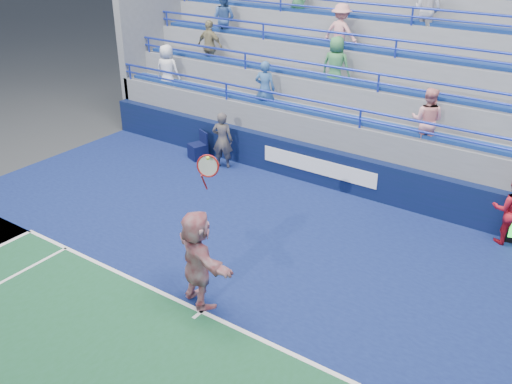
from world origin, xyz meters
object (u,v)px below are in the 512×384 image
Objects in this scene: line_judge at (222,140)px; tennis_player at (198,259)px; ball_girl at (511,210)px; judge_chair at (198,150)px.

tennis_player is at bearing 103.73° from line_judge.
line_judge is at bearing 124.00° from tennis_player.
judge_chair is at bearing -15.65° from ball_girl.
tennis_player is at bearing 36.05° from ball_girl.
judge_chair is 0.51× the size of ball_girl.
line_judge is at bearing -15.04° from ball_girl.
judge_chair is at bearing -23.67° from line_judge.
judge_chair is 9.28m from ball_girl.
judge_chair is 7.49m from tennis_player.
line_judge is at bearing -3.40° from judge_chair.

